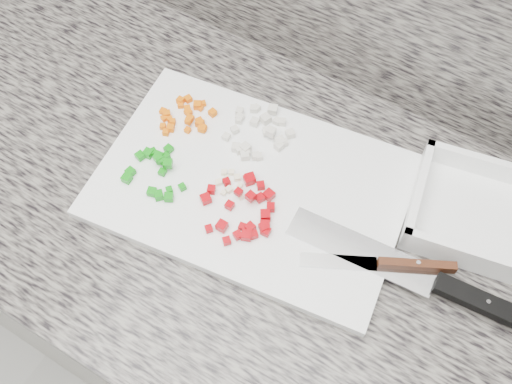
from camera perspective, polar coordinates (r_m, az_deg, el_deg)
cabinet at (r=1.32m, az=-3.04°, el=-9.78°), size 3.92×0.62×0.86m
countertop at (r=0.91m, az=-4.35°, el=0.17°), size 3.96×0.64×0.04m
cutting_board at (r=0.88m, az=-0.45°, el=0.64°), size 0.50×0.37×0.02m
carrot_pile at (r=0.94m, az=-6.96°, el=7.55°), size 0.09×0.09×0.02m
onion_pile at (r=0.92m, az=0.31°, el=5.96°), size 0.11×0.12×0.02m
green_pepper_pile at (r=0.89m, az=-10.04°, el=2.27°), size 0.10×0.09×0.02m
red_pepper_pile at (r=0.84m, az=-0.97°, el=-1.74°), size 0.12×0.12×0.02m
garlic_pile at (r=0.87m, az=-2.40°, el=1.04°), size 0.06×0.05×0.01m
chef_knife at (r=0.83m, az=18.05°, el=-8.84°), size 0.36×0.06×0.02m
paring_knife at (r=0.83m, az=13.89°, el=-7.04°), size 0.20×0.11×0.02m
tray at (r=0.91m, az=22.47°, el=-2.51°), size 0.27×0.21×0.05m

